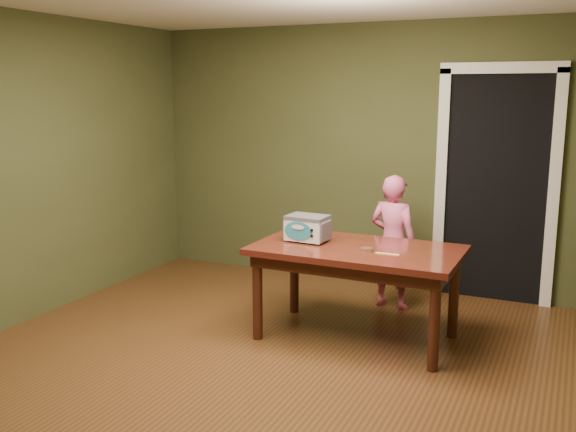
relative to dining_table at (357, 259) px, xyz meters
The scene contains 8 objects.
floor 1.28m from the dining_table, 114.41° to the right, with size 5.00×5.00×0.00m, color #573519.
room_shell 1.53m from the dining_table, 114.41° to the right, with size 4.52×5.02×2.61m.
doorway 2.01m from the dining_table, 64.58° to the left, with size 1.10×0.66×2.25m.
dining_table is the anchor object (origin of this frame).
toy_oven 0.48m from the dining_table, behind, with size 0.36×0.25×0.21m.
baking_pan 0.17m from the dining_table, 38.12° to the right, with size 0.10×0.10×0.02m.
spatula 0.32m from the dining_table, 24.28° to the right, with size 0.18×0.03×0.01m, color #EFE167.
child 0.85m from the dining_table, 86.07° to the left, with size 0.45×0.29×1.22m, color #E35D8D.
Camera 1 is at (1.99, -3.65, 1.96)m, focal length 40.00 mm.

